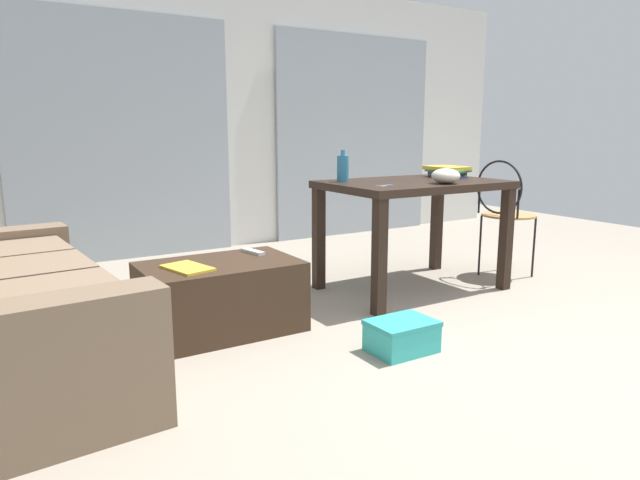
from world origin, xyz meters
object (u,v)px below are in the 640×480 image
bottle_near (343,168)px  magazine (187,268)px  wire_chair (504,205)px  craft_table (413,197)px  coffee_table (221,297)px  book_stack (447,171)px  tv_remote_primary (253,252)px  bowl (446,176)px  shoebox (402,336)px  scissors (386,185)px

bottle_near → magazine: (-1.21, -0.36, -0.45)m
bottle_near → wire_chair: bearing=-14.4°
craft_table → bottle_near: bearing=156.0°
coffee_table → book_stack: size_ratio=2.68×
coffee_table → craft_table: size_ratio=0.70×
book_stack → tv_remote_primary: bearing=-177.0°
coffee_table → tv_remote_primary: size_ratio=4.67×
bowl → shoebox: bowl is taller
magazine → coffee_table: bearing=1.0°
wire_chair → shoebox: bearing=-154.6°
tv_remote_primary → magazine: size_ratio=0.66×
shoebox → bowl: bearing=35.8°
bowl → craft_table: bearing=100.1°
bowl → shoebox: 1.27m
magazine → shoebox: 1.16m
book_stack → tv_remote_primary: size_ratio=1.74×
bottle_near → shoebox: bearing=-108.1°
scissors → coffee_table: bearing=176.3°
tv_remote_primary → bottle_near: bearing=2.7°
craft_table → bowl: bowl is taller
bottle_near → bowl: 0.67m
craft_table → bottle_near: bottle_near is taller
bottle_near → craft_table: bearing=-24.0°
wire_chair → bottle_near: bottle_near is taller
shoebox → craft_table: bearing=47.3°
coffee_table → tv_remote_primary: 0.35m
craft_table → tv_remote_primary: 1.23m
tv_remote_primary → shoebox: (0.40, -0.88, -0.32)m
wire_chair → book_stack: (-0.38, 0.22, 0.25)m
bowl → scissors: bowl is taller
scissors → magazine: 1.33m
coffee_table → bottle_near: 1.24m
bottle_near → scissors: bottle_near is taller
scissors → tv_remote_primary: 0.92m
shoebox → coffee_table: bearing=131.0°
coffee_table → shoebox: (0.66, -0.76, -0.11)m
bowl → magazine: 1.75m
book_stack → scissors: book_stack is taller
bottle_near → bowl: (0.49, -0.45, -0.04)m
craft_table → shoebox: 1.30m
craft_table → tv_remote_primary: (-1.20, 0.02, -0.25)m
coffee_table → shoebox: 1.01m
craft_table → book_stack: 0.44m
bowl → book_stack: bearing=45.0°
book_stack → wire_chair: bearing=-30.0°
coffee_table → wire_chair: (2.23, -0.01, 0.36)m
coffee_table → scissors: size_ratio=7.15×
coffee_table → wire_chair: 2.26m
craft_table → wire_chair: 0.79m
magazine → bowl: bearing=-17.1°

